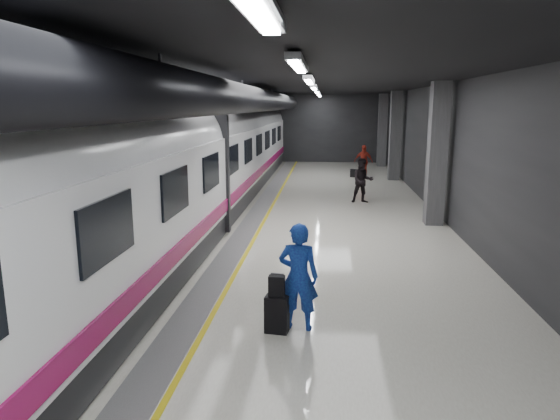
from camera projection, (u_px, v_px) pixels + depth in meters
name	position (u px, v px, depth m)	size (l,w,h in m)	color
ground	(288.00, 236.00, 14.64)	(40.00, 40.00, 0.00)	silver
platform_hall	(282.00, 113.00, 14.87)	(10.02, 40.02, 4.51)	black
train	(177.00, 165.00, 14.51)	(3.05, 38.00, 4.05)	black
traveler_main	(298.00, 277.00, 8.40)	(0.68, 0.45, 1.86)	#1651AC
suitcase_main	(277.00, 314.00, 8.38)	(0.39, 0.25, 0.64)	black
shoulder_bag	(277.00, 286.00, 8.28)	(0.27, 0.14, 0.36)	black
traveler_far_a	(362.00, 181.00, 19.55)	(0.85, 0.66, 1.75)	black
traveler_far_b	(363.00, 161.00, 26.57)	(1.01, 0.42, 1.72)	maroon
suitcase_far	(353.00, 173.00, 26.75)	(0.30, 0.19, 0.44)	black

